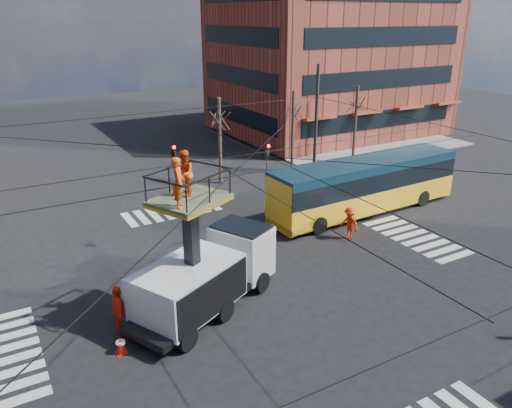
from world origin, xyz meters
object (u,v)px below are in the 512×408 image
object	(u,v)px
city_bus	(365,184)
traffic_cone	(121,345)
worker_ground	(119,311)
utility_truck	(206,259)
flagger	(349,223)

from	to	relation	value
city_bus	traffic_cone	bearing A→B (deg)	-161.39
traffic_cone	worker_ground	world-z (taller)	worker_ground
utility_truck	city_bus	size ratio (longest dim) A/B	0.57
utility_truck	worker_ground	world-z (taller)	utility_truck
traffic_cone	flagger	xyz separation A→B (m)	(13.17, 3.57, 0.55)
city_bus	worker_ground	distance (m)	17.00
city_bus	flagger	size ratio (longest dim) A/B	7.11
utility_truck	city_bus	xyz separation A→B (m)	(12.59, 4.97, -0.42)
traffic_cone	flagger	bearing A→B (deg)	15.16
flagger	traffic_cone	bearing A→B (deg)	-83.36
city_bus	traffic_cone	distance (m)	17.69
city_bus	flagger	distance (m)	4.35
worker_ground	city_bus	bearing A→B (deg)	-65.74
city_bus	worker_ground	bearing A→B (deg)	-164.65
worker_ground	flagger	size ratio (longest dim) A/B	1.12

